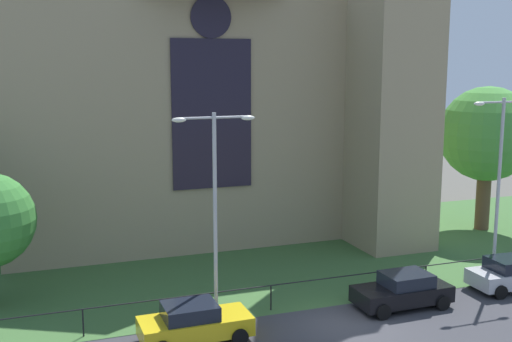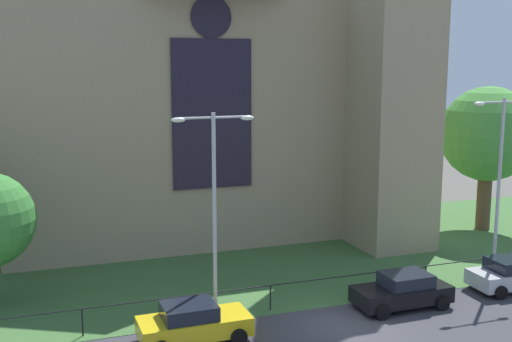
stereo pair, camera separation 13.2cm
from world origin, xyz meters
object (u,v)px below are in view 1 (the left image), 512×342
Objects in this scene: streetlamp_far at (500,167)px; parked_car_black at (403,291)px; tree_right_far at (487,135)px; parked_car_yellow at (194,323)px; streetlamp_near at (215,191)px; church_building at (199,66)px.

parked_car_black is (-6.07, -1.51, -4.82)m from streetlamp_far.
tree_right_far reaches higher than parked_car_black.
streetlamp_near is at bearing 51.51° from parked_car_yellow.
church_building reaches higher than streetlamp_far.
church_building is 3.05× the size of streetlamp_near.
church_building is 15.49m from streetlamp_near.
tree_right_far reaches higher than streetlamp_near.
streetlamp_near is 0.96× the size of streetlamp_far.
streetlamp_far is (10.78, -14.34, -4.70)m from church_building.
church_building is 18.55m from streetlamp_far.
church_building reaches higher than tree_right_far.
tree_right_far is 10.11m from streetlamp_far.
parked_car_yellow is (-4.62, -16.13, -9.53)m from church_building.
parked_car_black is at bearing -73.45° from church_building.
church_building is at bearing 77.31° from streetlamp_near.
parked_car_yellow is 1.00× the size of parked_car_black.
tree_right_far is 2.14× the size of parked_car_black.
parked_car_yellow is 9.34m from parked_car_black.
streetlamp_far is 7.90m from parked_car_black.
tree_right_far is 24.16m from parked_car_yellow.
church_building is at bearing -74.09° from parked_car_black.
tree_right_far reaches higher than parked_car_yellow.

